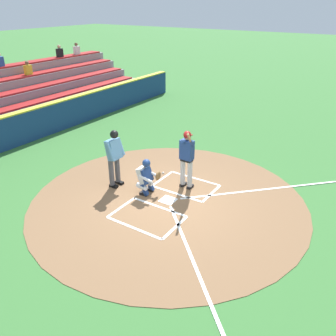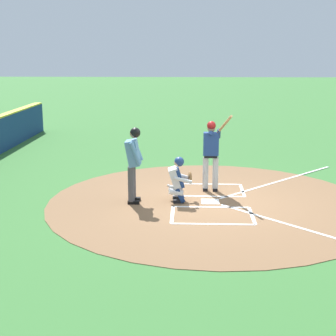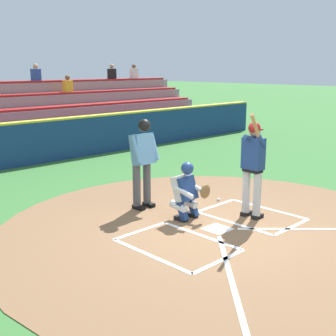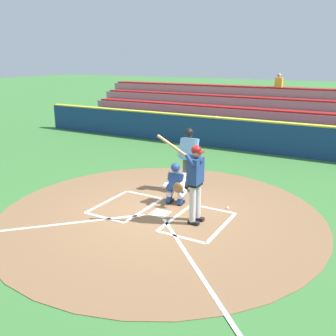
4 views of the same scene
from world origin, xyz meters
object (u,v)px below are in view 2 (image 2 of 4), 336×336
(plate_umpire, at_px, (133,160))
(baseball, at_px, (168,185))
(catcher, at_px, (178,178))
(batter, at_px, (211,151))

(plate_umpire, distance_m, baseball, 1.98)
(catcher, xyz_separation_m, baseball, (-1.34, -0.30, -0.55))
(plate_umpire, relative_size, baseball, 25.20)
(batter, xyz_separation_m, baseball, (-0.41, -1.14, -1.06))
(baseball, bearing_deg, catcher, 12.69)
(batter, height_order, catcher, batter)
(batter, distance_m, catcher, 1.35)
(catcher, height_order, baseball, catcher)
(batter, bearing_deg, catcher, -41.93)
(batter, distance_m, baseball, 1.61)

